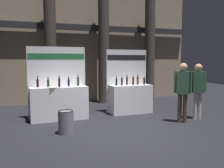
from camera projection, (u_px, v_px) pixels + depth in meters
ground_plane at (118, 134)px, 6.28m from camera, size 24.00×24.00×0.00m
hall_colonnade at (75, 36)px, 10.70m from camera, size 11.07×1.10×5.90m
exhibitor_booth_0 at (59, 100)px, 7.75m from camera, size 1.83×0.71×2.28m
exhibitor_booth_1 at (130, 96)px, 8.71m from camera, size 1.54×0.66×2.22m
trash_bin at (66, 122)px, 6.27m from camera, size 0.39×0.39×0.59m
visitor_0 at (183, 87)px, 7.31m from camera, size 0.43×0.40×1.78m
visitor_3 at (198, 86)px, 7.75m from camera, size 0.49×0.34×1.75m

